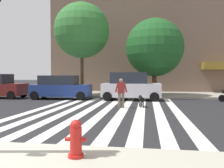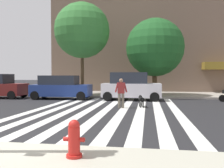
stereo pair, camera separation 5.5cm
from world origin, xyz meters
TOP-DOWN VIEW (x-y plane):
  - ground_plane at (0.00, 6.72)m, footprint 160.00×160.00m
  - sidewalk_far at (0.00, 16.44)m, footprint 80.00×6.00m
  - crosswalk_stripes at (1.20, 6.72)m, footprint 7.65×12.84m
  - fire_hydrant at (1.91, -0.79)m, footprint 0.44×0.32m
  - parked_car_behind_first at (-3.25, 11.92)m, footprint 4.52×2.08m
  - parked_car_third_in_line at (2.12, 11.92)m, footprint 4.26×1.99m
  - street_tree_nearest at (-2.21, 14.25)m, footprint 4.71×4.71m
  - street_tree_middle at (3.93, 15.05)m, footprint 4.91×4.91m
  - pedestrian_dog_walker at (1.90, 7.61)m, footprint 0.71×0.30m
  - dog_on_leash at (2.99, 8.21)m, footprint 0.38×1.12m

SIDE VIEW (x-z plane):
  - ground_plane at x=0.00m, z-range 0.00..0.00m
  - crosswalk_stripes at x=1.20m, z-range 0.00..0.01m
  - sidewalk_far at x=0.00m, z-range 0.00..0.15m
  - dog_on_leash at x=2.99m, z-range 0.12..0.77m
  - fire_hydrant at x=1.91m, z-range 0.14..0.90m
  - parked_car_behind_first at x=-3.25m, z-range -0.01..1.81m
  - pedestrian_dog_walker at x=1.90m, z-range 0.11..1.75m
  - parked_car_third_in_line at x=2.12m, z-range -0.02..2.01m
  - street_tree_middle at x=3.93m, z-range 0.93..7.42m
  - street_tree_nearest at x=-2.21m, z-range 1.71..9.55m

